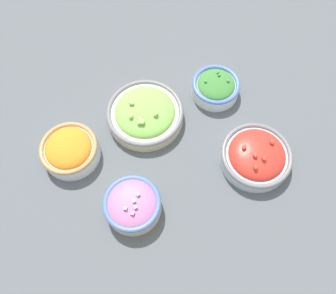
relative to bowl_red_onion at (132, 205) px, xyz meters
The scene contains 6 objects.
ground_plane 0.17m from the bowl_red_onion, 150.06° to the right, with size 3.00×3.00×0.00m, color #4C5156.
bowl_red_onion is the anchor object (origin of this frame).
bowl_lettuce 0.24m from the bowl_red_onion, 126.71° to the right, with size 0.20×0.20×0.06m.
bowl_cherry_tomatoes 0.32m from the bowl_red_onion, behind, with size 0.17×0.17×0.07m.
bowl_broccoli 0.38m from the bowl_red_onion, 153.73° to the right, with size 0.13×0.13×0.06m.
bowl_carrots 0.21m from the bowl_red_onion, 71.70° to the right, with size 0.14×0.14×0.06m.
Camera 1 is at (0.17, 0.29, 0.75)m, focal length 35.00 mm.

